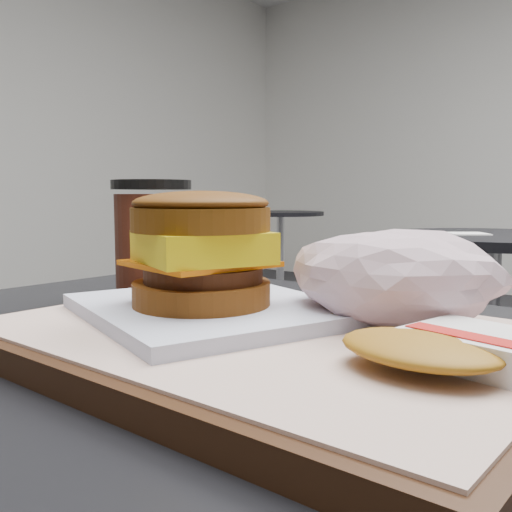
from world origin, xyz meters
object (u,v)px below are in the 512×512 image
at_px(breakfast_sandwich, 204,264).
at_px(crumpled_wrapper, 393,276).
at_px(serving_tray, 269,342).
at_px(hash_brown, 463,351).
at_px(neighbor_table, 489,294).
at_px(coffee_cup, 152,241).

xyz_separation_m(breakfast_sandwich, crumpled_wrapper, (0.11, 0.07, -0.01)).
bearing_deg(serving_tray, hash_brown, -5.06).
xyz_separation_m(breakfast_sandwich, neighbor_table, (-0.31, 1.64, -0.28)).
bearing_deg(serving_tray, neighbor_table, 102.49).
bearing_deg(coffee_cup, hash_brown, -15.60).
xyz_separation_m(coffee_cup, neighbor_table, (-0.13, 1.54, -0.28)).
bearing_deg(breakfast_sandwich, neighbor_table, 100.57).
height_order(coffee_cup, neighbor_table, coffee_cup).
distance_m(hash_brown, neighbor_table, 1.74).
bearing_deg(coffee_cup, breakfast_sandwich, -29.03).
bearing_deg(hash_brown, breakfast_sandwich, 178.14).
relative_size(breakfast_sandwich, hash_brown, 1.86).
height_order(breakfast_sandwich, neighbor_table, breakfast_sandwich).
distance_m(hash_brown, crumpled_wrapper, 0.11).
xyz_separation_m(hash_brown, coffee_cup, (-0.36, 0.10, 0.03)).
height_order(hash_brown, crumpled_wrapper, crumpled_wrapper).
relative_size(hash_brown, crumpled_wrapper, 0.84).
xyz_separation_m(serving_tray, crumpled_wrapper, (0.06, 0.07, 0.04)).
relative_size(coffee_cup, neighbor_table, 0.17).
height_order(serving_tray, crumpled_wrapper, crumpled_wrapper).
distance_m(crumpled_wrapper, coffee_cup, 0.29).
relative_size(serving_tray, breakfast_sandwich, 1.62).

